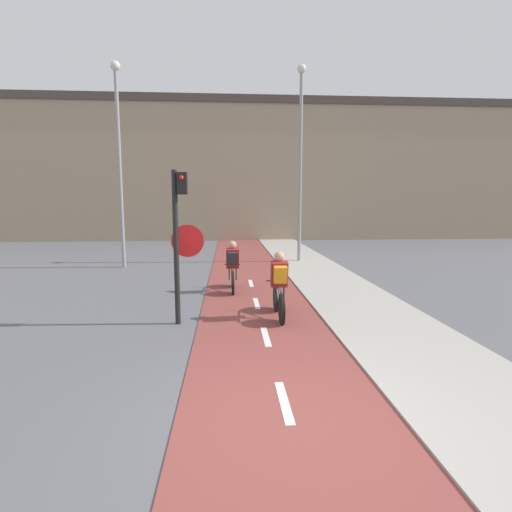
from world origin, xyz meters
TOP-DOWN VIEW (x-y plane):
  - ground_plane at (0.00, 0.00)m, footprint 120.00×120.00m
  - bike_lane at (0.00, 0.00)m, footprint 2.68×60.00m
  - sidewalk_strip at (2.54, 0.00)m, footprint 2.40×60.00m
  - building_row_background at (0.00, 24.79)m, footprint 60.00×5.20m
  - traffic_light_pole at (-1.68, 3.99)m, footprint 0.67×0.25m
  - street_lamp_far at (-4.80, 11.58)m, footprint 0.36×0.36m
  - street_lamp_sidewalk at (2.33, 12.56)m, footprint 0.36×0.36m
  - cyclist_near at (0.41, 4.25)m, footprint 0.46×1.67m
  - cyclist_far at (-0.58, 6.99)m, footprint 0.46×1.59m

SIDE VIEW (x-z plane):
  - ground_plane at x=0.00m, z-range 0.00..0.00m
  - bike_lane at x=0.00m, z-range 0.00..0.02m
  - sidewalk_strip at x=2.54m, z-range 0.00..0.05m
  - cyclist_far at x=-0.58m, z-range -0.02..1.43m
  - cyclist_near at x=0.41m, z-range -0.03..1.45m
  - traffic_light_pole at x=-1.68m, z-range 0.38..3.57m
  - street_lamp_far at x=-4.80m, z-range 0.78..8.50m
  - building_row_background at x=0.00m, z-range 0.01..9.37m
  - street_lamp_sidewalk at x=2.33m, z-range 0.79..8.87m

